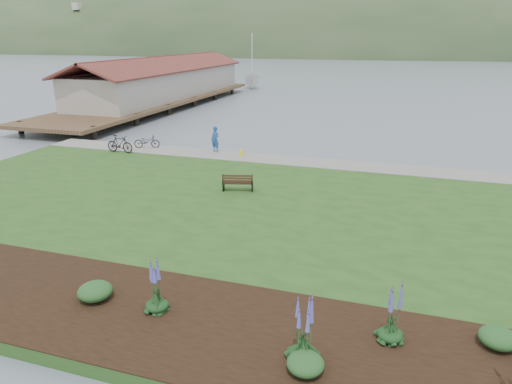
% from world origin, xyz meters
% --- Properties ---
extents(ground, '(600.00, 600.00, 0.00)m').
position_xyz_m(ground, '(0.00, 0.00, 0.00)').
color(ground, slate).
rests_on(ground, ground).
extents(lawn, '(34.00, 20.00, 0.40)m').
position_xyz_m(lawn, '(0.00, -2.00, 0.20)').
color(lawn, '#254E1B').
rests_on(lawn, ground).
extents(shoreline_path, '(34.00, 2.20, 0.03)m').
position_xyz_m(shoreline_path, '(0.00, 6.90, 0.42)').
color(shoreline_path, gray).
rests_on(shoreline_path, lawn).
extents(garden_bed, '(24.00, 4.40, 0.04)m').
position_xyz_m(garden_bed, '(3.00, -9.80, 0.42)').
color(garden_bed, black).
rests_on(garden_bed, lawn).
extents(far_hillside, '(580.00, 80.00, 38.00)m').
position_xyz_m(far_hillside, '(20.00, 170.00, 0.00)').
color(far_hillside, '#354F2C').
rests_on(far_hillside, ground).
extents(pier_pavilion, '(8.00, 36.00, 5.40)m').
position_xyz_m(pier_pavilion, '(-20.00, 27.52, 2.64)').
color(pier_pavilion, '#4C3826').
rests_on(pier_pavilion, ground).
extents(park_bench, '(1.55, 0.94, 0.90)m').
position_xyz_m(park_bench, '(-1.39, 0.65, 0.85)').
color(park_bench, black).
rests_on(park_bench, lawn).
extents(person, '(0.84, 0.71, 1.97)m').
position_xyz_m(person, '(-5.40, 7.50, 1.39)').
color(person, '#2353A1').
rests_on(person, lawn).
extents(bicycle_a, '(1.13, 1.80, 0.89)m').
position_xyz_m(bicycle_a, '(-10.22, 7.20, 0.84)').
color(bicycle_a, black).
rests_on(bicycle_a, lawn).
extents(bicycle_b, '(0.60, 1.89, 1.13)m').
position_xyz_m(bicycle_b, '(-11.22, 5.57, 0.96)').
color(bicycle_b, black).
rests_on(bicycle_b, lawn).
extents(sailboat, '(12.34, 12.44, 25.08)m').
position_xyz_m(sailboat, '(-15.99, 47.25, 0.00)').
color(sailboat, silver).
rests_on(sailboat, ground).
extents(pannier, '(0.22, 0.32, 0.34)m').
position_xyz_m(pannier, '(-3.54, 7.20, 0.57)').
color(pannier, yellow).
rests_on(pannier, lawn).
extents(echium_0, '(0.62, 0.62, 1.80)m').
position_xyz_m(echium_0, '(4.19, -10.35, 1.19)').
color(echium_0, '#143819').
rests_on(echium_0, garden_bed).
extents(echium_1, '(0.62, 0.62, 1.74)m').
position_xyz_m(echium_1, '(6.09, -9.02, 1.07)').
color(echium_1, '#143819').
rests_on(echium_1, garden_bed).
extents(echium_4, '(0.62, 0.62, 1.75)m').
position_xyz_m(echium_4, '(0.00, -9.63, 1.17)').
color(echium_4, '#143819').
rests_on(echium_4, garden_bed).
extents(shrub_0, '(0.98, 0.98, 0.49)m').
position_xyz_m(shrub_0, '(-1.96, -9.65, 0.68)').
color(shrub_0, '#1E4C21').
rests_on(shrub_0, garden_bed).
extents(shrub_1, '(0.85, 0.85, 0.42)m').
position_xyz_m(shrub_1, '(4.34, -10.76, 0.65)').
color(shrub_1, '#1E4C21').
rests_on(shrub_1, garden_bed).
extents(shrub_2, '(0.91, 0.91, 0.45)m').
position_xyz_m(shrub_2, '(8.57, -8.46, 0.67)').
color(shrub_2, '#1E4C21').
rests_on(shrub_2, garden_bed).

